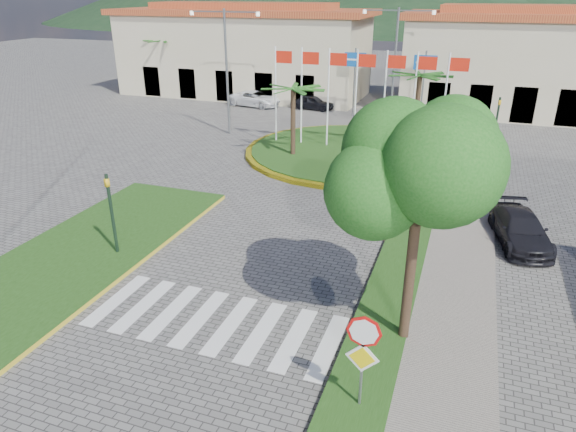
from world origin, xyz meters
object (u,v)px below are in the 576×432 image
(white_van, at_px, (254,99))
(car_side_right, at_px, (520,229))
(car_dark_b, at_px, (414,119))
(roundabout_island, at_px, (351,151))
(stop_sign, at_px, (363,349))
(car_dark_a, at_px, (313,102))
(deciduous_tree, at_px, (422,165))

(white_van, height_order, car_side_right, white_van)
(white_van, distance_m, car_dark_b, 13.91)
(roundabout_island, xyz_separation_m, car_dark_b, (2.67, 8.00, 0.45))
(stop_sign, bearing_deg, car_dark_a, 108.94)
(stop_sign, relative_size, deciduous_tree, 0.39)
(deciduous_tree, distance_m, white_van, 32.70)
(deciduous_tree, relative_size, white_van, 1.51)
(roundabout_island, distance_m, deciduous_tree, 18.55)
(roundabout_island, distance_m, car_side_right, 12.91)
(white_van, distance_m, car_side_right, 28.34)
(white_van, distance_m, car_dark_a, 5.08)
(roundabout_island, distance_m, stop_sign, 20.69)
(car_dark_a, xyz_separation_m, car_side_right, (14.73, -20.71, 0.02))
(stop_sign, distance_m, car_dark_a, 33.20)
(car_side_right, bearing_deg, car_dark_a, 112.87)
(stop_sign, xyz_separation_m, white_van, (-15.83, 30.94, -1.16))
(stop_sign, xyz_separation_m, car_dark_a, (-10.77, 31.38, -1.20))
(roundabout_island, height_order, car_dark_a, roundabout_island)
(deciduous_tree, xyz_separation_m, car_dark_b, (-2.82, 25.00, -4.55))
(car_dark_a, bearing_deg, stop_sign, -153.37)
(stop_sign, distance_m, deciduous_tree, 4.59)
(car_dark_a, height_order, car_side_right, car_side_right)
(car_dark_b, xyz_separation_m, car_side_right, (6.19, -17.37, -0.02))
(car_dark_b, bearing_deg, roundabout_island, 155.51)
(white_van, xyz_separation_m, car_dark_b, (13.61, -2.91, 0.00))
(stop_sign, xyz_separation_m, car_side_right, (3.97, 10.67, -1.18))
(roundabout_island, distance_m, white_van, 15.45)
(car_dark_a, bearing_deg, car_side_right, -136.89)
(deciduous_tree, height_order, white_van, deciduous_tree)
(white_van, height_order, car_dark_b, car_dark_b)
(car_side_right, bearing_deg, roundabout_island, 120.85)
(roundabout_island, relative_size, white_van, 2.81)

